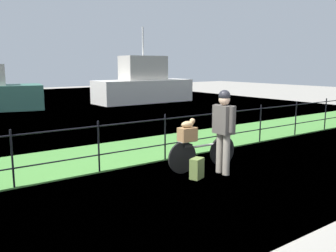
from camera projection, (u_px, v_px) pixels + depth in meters
ground_plane at (189, 190)px, 6.32m from camera, size 60.00×60.00×0.00m
grass_strip at (109, 155)px, 8.74m from camera, size 27.00×2.40×0.03m
harbor_water at (12, 112)px, 16.52m from camera, size 30.00×30.00×0.00m
iron_fence at (134, 138)px, 7.70m from camera, size 18.04×0.04×1.07m
bicycle_main at (202, 153)px, 7.50m from camera, size 1.70×0.19×0.65m
wooden_crate at (187, 134)px, 7.22m from camera, size 0.36×0.26×0.27m
terrier_dog at (188, 124)px, 7.20m from camera, size 0.32×0.16×0.18m
cyclist_person at (224, 124)px, 7.11m from camera, size 0.28×0.54×1.68m
backpack_on_paving at (197, 168)px, 6.93m from camera, size 0.33×0.27×0.40m
moored_boat_far at (143, 85)px, 20.79m from camera, size 5.70×2.03×4.24m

